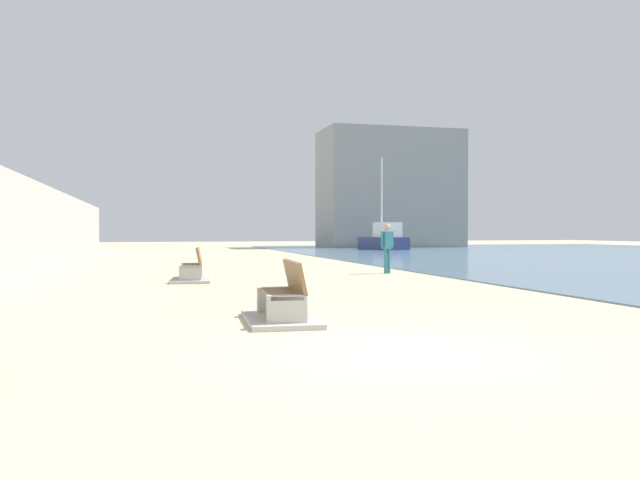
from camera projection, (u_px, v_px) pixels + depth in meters
name	position (u px, v px, depth m)	size (l,w,h in m)	color
ground_plane	(228.00, 268.00, 25.21)	(120.00, 120.00, 0.00)	#C6B793
seawall	(20.00, 225.00, 23.28)	(0.80, 64.00, 3.35)	#ADAAA3
bench_near	(282.00, 307.00, 10.38)	(1.22, 2.16, 0.98)	#ADAAA3
bench_far	(192.00, 273.00, 18.61)	(1.30, 2.20, 0.98)	#ADAAA3
person_walking	(387.00, 245.00, 21.95)	(0.51, 0.27, 1.69)	teal
boat_far_left	(384.00, 239.00, 48.51)	(2.78, 4.57, 6.93)	navy
harbor_building	(390.00, 189.00, 56.66)	(12.00, 6.00, 10.19)	gray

